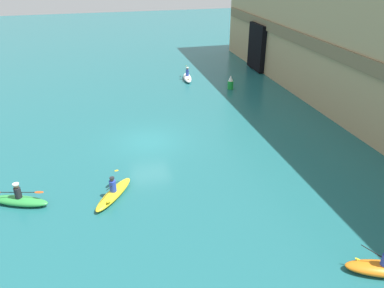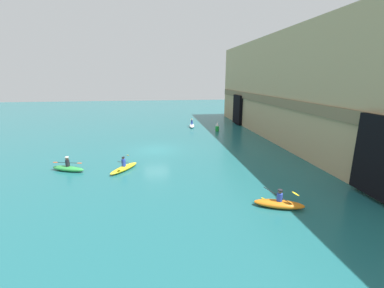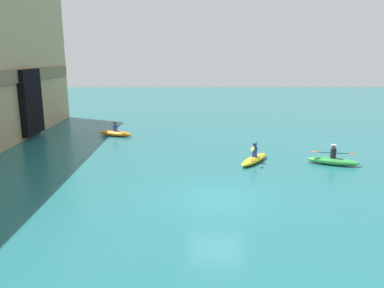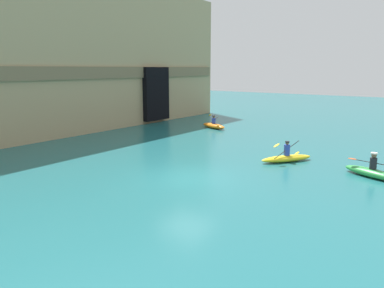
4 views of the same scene
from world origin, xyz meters
name	(u,v)px [view 1 (image 1 of 4)]	position (x,y,z in m)	size (l,w,h in m)	color
ground_plane	(149,141)	(0.00, 0.00, 0.00)	(120.00, 120.00, 0.00)	#1E6066
kayak_yellow	(114,193)	(5.71, -2.59, 0.23)	(2.92, 2.30, 1.14)	yellow
kayak_orange	(383,268)	(13.24, 6.93, 0.25)	(1.78, 2.92, 1.14)	orange
kayak_white	(187,77)	(-12.08, 5.51, 0.24)	(2.91, 1.08, 1.20)	white
kayak_green	(20,200)	(5.20, -7.00, 0.25)	(1.79, 2.93, 1.18)	green
marker_buoy	(231,83)	(-8.50, 8.57, 0.58)	(0.50, 0.50, 1.25)	green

